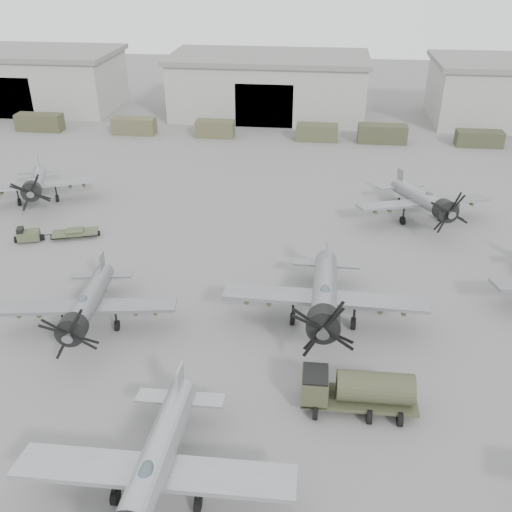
% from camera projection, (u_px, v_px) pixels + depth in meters
% --- Properties ---
extents(ground, '(220.00, 220.00, 0.00)m').
position_uv_depth(ground, '(165.00, 400.00, 33.08)').
color(ground, '#5C5C5A').
rests_on(ground, ground).
extents(hangar_left, '(29.00, 14.80, 8.70)m').
position_uv_depth(hangar_left, '(26.00, 79.00, 88.51)').
color(hangar_left, '#9D9E94').
rests_on(hangar_left, ground).
extents(hangar_center, '(29.00, 14.80, 8.70)m').
position_uv_depth(hangar_center, '(269.00, 85.00, 84.68)').
color(hangar_center, '#9D9E94').
rests_on(hangar_center, ground).
extents(support_truck_1, '(6.34, 2.20, 2.31)m').
position_uv_depth(support_truck_1, '(40.00, 122.00, 78.98)').
color(support_truck_1, '#3D3D28').
rests_on(support_truck_1, ground).
extents(support_truck_2, '(5.79, 2.20, 2.19)m').
position_uv_depth(support_truck_2, '(134.00, 126.00, 77.64)').
color(support_truck_2, '#4C4B31').
rests_on(support_truck_2, ground).
extents(support_truck_3, '(5.10, 2.20, 2.18)m').
position_uv_depth(support_truck_3, '(215.00, 129.00, 76.52)').
color(support_truck_3, '#4A4930').
rests_on(support_truck_3, ground).
extents(support_truck_4, '(5.46, 2.20, 2.14)m').
position_uv_depth(support_truck_4, '(317.00, 132.00, 75.15)').
color(support_truck_4, '#42452D').
rests_on(support_truck_4, ground).
extents(support_truck_5, '(6.31, 2.20, 2.35)m').
position_uv_depth(support_truck_5, '(382.00, 134.00, 74.24)').
color(support_truck_5, '#373925').
rests_on(support_truck_5, ground).
extents(support_truck_6, '(5.84, 2.20, 1.98)m').
position_uv_depth(support_truck_6, '(479.00, 138.00, 73.09)').
color(support_truck_6, '#363925').
rests_on(support_truck_6, ground).
extents(aircraft_near_1, '(13.10, 11.79, 5.27)m').
position_uv_depth(aircraft_near_1, '(152.00, 473.00, 25.68)').
color(aircraft_near_1, '#999DA2').
rests_on(aircraft_near_1, ground).
extents(aircraft_mid_1, '(11.95, 10.76, 4.74)m').
position_uv_depth(aircraft_mid_1, '(86.00, 305.00, 37.84)').
color(aircraft_mid_1, gray).
rests_on(aircraft_mid_1, ground).
extents(aircraft_mid_2, '(13.75, 12.38, 5.53)m').
position_uv_depth(aircraft_mid_2, '(325.00, 296.00, 38.10)').
color(aircraft_mid_2, gray).
rests_on(aircraft_mid_2, ground).
extents(aircraft_far_0, '(11.88, 10.75, 4.82)m').
position_uv_depth(aircraft_far_0, '(35.00, 183.00, 56.50)').
color(aircraft_far_0, '#9A9DA3').
rests_on(aircraft_far_0, ground).
extents(aircraft_far_1, '(12.58, 11.33, 5.04)m').
position_uv_depth(aircraft_far_1, '(425.00, 200.00, 52.59)').
color(aircraft_far_1, gray).
rests_on(aircraft_far_1, ground).
extents(fuel_tanker, '(6.50, 3.01, 2.50)m').
position_uv_depth(fuel_tanker, '(358.00, 389.00, 31.87)').
color(fuel_tanker, '#383A26').
rests_on(fuel_tanker, ground).
extents(tug_trailer, '(6.92, 3.34, 1.38)m').
position_uv_depth(tug_trailer, '(47.00, 234.00, 50.47)').
color(tug_trailer, '#3F472E').
rests_on(tug_trailer, ground).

